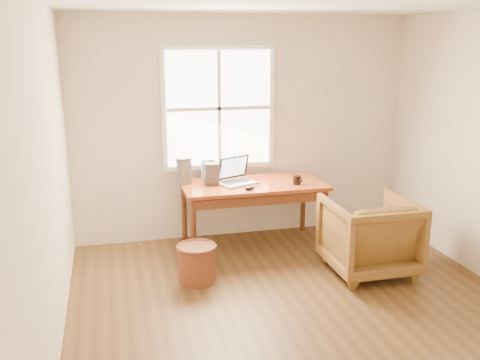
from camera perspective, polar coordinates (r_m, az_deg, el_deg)
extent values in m
cube|color=#54391C|center=(4.71, 7.34, -14.90)|extent=(4.00, 4.50, 0.02)
cube|color=beige|center=(6.33, 0.32, 5.55)|extent=(4.00, 0.02, 2.60)
cube|color=beige|center=(3.96, -20.24, -0.98)|extent=(0.02, 4.50, 2.60)
cube|color=silver|center=(6.19, -2.30, 7.66)|extent=(1.32, 0.05, 1.42)
cube|color=white|center=(6.16, -2.25, 7.63)|extent=(1.20, 0.02, 1.30)
cube|color=silver|center=(6.15, -2.23, 7.62)|extent=(0.04, 0.02, 1.30)
cube|color=silver|center=(6.15, -2.23, 7.62)|extent=(1.20, 0.02, 0.04)
cube|color=brown|center=(6.02, 1.39, -0.50)|extent=(1.60, 0.80, 0.04)
imported|color=brown|center=(5.60, 13.60, -5.76)|extent=(0.84, 0.86, 0.78)
cylinder|color=brown|center=(5.32, -4.63, -8.90)|extent=(0.48, 0.48, 0.37)
ellipsoid|color=black|center=(5.73, 1.03, -0.86)|extent=(0.13, 0.09, 0.04)
cylinder|color=black|center=(5.98, 6.07, 0.01)|extent=(0.10, 0.10, 0.10)
cube|color=silver|center=(6.10, -3.45, 1.12)|extent=(0.13, 0.11, 0.25)
cube|color=black|center=(5.94, -3.02, 0.65)|extent=(0.16, 0.14, 0.24)
cube|color=#A2A4AF|center=(6.00, -5.98, 1.02)|extent=(0.16, 0.15, 0.29)
cube|color=silver|center=(6.22, -3.14, 1.08)|extent=(0.16, 0.15, 0.19)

